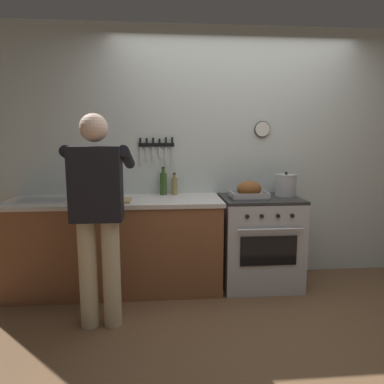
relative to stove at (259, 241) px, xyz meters
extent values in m
plane|color=brown|center=(-0.22, -0.99, -0.45)|extent=(8.00, 8.00, 0.00)
cube|color=silver|center=(-0.22, 0.36, 0.85)|extent=(6.00, 0.10, 2.60)
cube|color=black|center=(-1.02, 0.30, 0.96)|extent=(0.37, 0.02, 0.04)
cube|color=silver|center=(-1.19, 0.29, 0.85)|extent=(0.02, 0.00, 0.18)
cube|color=black|center=(-1.19, 0.29, 0.99)|extent=(0.02, 0.02, 0.09)
cube|color=silver|center=(-1.12, 0.29, 0.87)|extent=(0.02, 0.00, 0.13)
cube|color=black|center=(-1.12, 0.29, 0.98)|extent=(0.02, 0.02, 0.09)
cube|color=silver|center=(-1.06, 0.29, 0.87)|extent=(0.02, 0.00, 0.15)
cube|color=black|center=(-1.06, 0.29, 0.99)|extent=(0.02, 0.02, 0.09)
cube|color=silver|center=(-0.99, 0.29, 0.88)|extent=(0.02, 0.00, 0.11)
cube|color=black|center=(-0.99, 0.29, 0.98)|extent=(0.02, 0.02, 0.08)
cube|color=silver|center=(-0.93, 0.29, 0.84)|extent=(0.02, 0.00, 0.19)
cube|color=black|center=(-0.93, 0.29, 0.99)|extent=(0.02, 0.02, 0.10)
cube|color=silver|center=(-0.86, 0.29, 0.86)|extent=(0.02, 0.00, 0.17)
cube|color=black|center=(-0.86, 0.29, 0.99)|extent=(0.02, 0.02, 0.10)
cylinder|color=white|center=(0.08, 0.29, 1.12)|extent=(0.15, 0.02, 0.15)
torus|color=black|center=(0.08, 0.29, 1.12)|extent=(0.17, 0.02, 0.17)
cube|color=brown|center=(-1.42, 0.00, -0.02)|extent=(2.00, 0.62, 0.86)
cube|color=silver|center=(-1.42, 0.00, 0.43)|extent=(2.03, 0.65, 0.04)
cube|color=#B2B5B7|center=(-2.10, 0.02, 0.39)|extent=(0.44, 0.36, 0.11)
cube|color=#BCBCC1|center=(0.00, 0.00, -0.02)|extent=(0.76, 0.62, 0.87)
cube|color=black|center=(0.00, -0.31, 0.00)|extent=(0.53, 0.01, 0.28)
cube|color=#2D2D2D|center=(0.00, 0.00, 0.43)|extent=(0.76, 0.62, 0.03)
cylinder|color=black|center=(-0.21, -0.32, 0.33)|extent=(0.04, 0.02, 0.04)
cylinder|color=black|center=(-0.08, -0.32, 0.33)|extent=(0.04, 0.02, 0.04)
cylinder|color=black|center=(0.08, -0.32, 0.33)|extent=(0.04, 0.02, 0.04)
cylinder|color=black|center=(0.21, -0.32, 0.33)|extent=(0.04, 0.02, 0.04)
cylinder|color=silver|center=(0.00, -0.34, 0.21)|extent=(0.61, 0.02, 0.02)
cylinder|color=#C6B793|center=(-1.56, -0.69, -0.02)|extent=(0.14, 0.14, 0.86)
cylinder|color=#C6B793|center=(-1.38, -0.69, -0.02)|extent=(0.14, 0.14, 0.86)
cube|color=black|center=(-1.47, -0.69, 0.69)|extent=(0.38, 0.22, 0.56)
sphere|color=beige|center=(-1.47, -0.69, 1.10)|extent=(0.21, 0.21, 0.21)
cylinder|color=black|center=(-1.68, -0.44, 0.87)|extent=(0.09, 0.55, 0.22)
cylinder|color=black|center=(-1.26, -0.44, 0.87)|extent=(0.09, 0.55, 0.22)
cube|color=#B7B7BC|center=(-0.13, -0.06, 0.46)|extent=(0.34, 0.25, 0.01)
cube|color=#B7B7BC|center=(-0.13, -0.19, 0.49)|extent=(0.34, 0.01, 0.05)
cube|color=#B7B7BC|center=(-0.13, 0.06, 0.49)|extent=(0.34, 0.01, 0.05)
cube|color=#B7B7BC|center=(-0.30, -0.06, 0.49)|extent=(0.01, 0.25, 0.05)
cube|color=#B7B7BC|center=(0.04, -0.06, 0.49)|extent=(0.01, 0.25, 0.05)
ellipsoid|color=brown|center=(-0.13, -0.06, 0.54)|extent=(0.24, 0.17, 0.16)
cylinder|color=#B7B7BC|center=(0.27, 0.06, 0.55)|extent=(0.21, 0.21, 0.20)
cylinder|color=#B2B2B7|center=(0.27, 0.06, 0.66)|extent=(0.21, 0.21, 0.01)
sphere|color=black|center=(0.27, 0.06, 0.68)|extent=(0.03, 0.03, 0.03)
cube|color=tan|center=(-1.44, -0.13, 0.46)|extent=(0.36, 0.24, 0.02)
cylinder|color=#47141E|center=(-1.71, 0.05, 0.58)|extent=(0.08, 0.08, 0.26)
cylinder|color=#47141E|center=(-1.71, 0.05, 0.74)|extent=(0.03, 0.03, 0.06)
cylinder|color=maroon|center=(-1.71, 0.05, 0.77)|extent=(0.04, 0.04, 0.01)
cylinder|color=#997F4C|center=(-0.84, 0.23, 0.54)|extent=(0.06, 0.06, 0.17)
cylinder|color=#997F4C|center=(-0.84, 0.23, 0.64)|extent=(0.03, 0.03, 0.04)
cylinder|color=black|center=(-0.84, 0.23, 0.67)|extent=(0.03, 0.03, 0.01)
cylinder|color=#385623|center=(-0.96, 0.24, 0.56)|extent=(0.07, 0.07, 0.22)
cylinder|color=#385623|center=(-0.96, 0.24, 0.70)|extent=(0.03, 0.03, 0.05)
cylinder|color=black|center=(-0.96, 0.24, 0.73)|extent=(0.04, 0.04, 0.01)
cylinder|color=black|center=(-1.48, 0.13, 0.52)|extent=(0.05, 0.05, 0.13)
cylinder|color=black|center=(-1.48, 0.13, 0.60)|extent=(0.02, 0.02, 0.03)
cylinder|color=#B21919|center=(-1.48, 0.13, 0.62)|extent=(0.03, 0.03, 0.01)
cylinder|color=#338CCC|center=(-1.64, 0.20, 0.53)|extent=(0.08, 0.08, 0.16)
cylinder|color=#338CCC|center=(-1.64, 0.20, 0.62)|extent=(0.03, 0.03, 0.03)
cylinder|color=white|center=(-1.64, 0.20, 0.65)|extent=(0.04, 0.04, 0.01)
camera|label=1|loc=(-0.97, -3.35, 1.03)|focal=32.77mm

